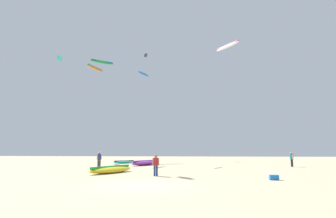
{
  "coord_description": "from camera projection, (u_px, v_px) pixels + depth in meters",
  "views": [
    {
      "loc": [
        2.69,
        -15.23,
        1.97
      ],
      "look_at": [
        0.0,
        16.56,
        6.62
      ],
      "focal_mm": 29.44,
      "sensor_mm": 36.0,
      "label": 1
    }
  ],
  "objects": [
    {
      "name": "ground_plane",
      "position": [
        142.0,
        186.0,
        14.95
      ],
      "size": [
        120.0,
        120.0,
        0.0
      ],
      "primitive_type": "plane",
      "color": "#C6B28C"
    },
    {
      "name": "person_foreground",
      "position": [
        156.0,
        164.0,
        20.31
      ],
      "size": [
        0.47,
        0.35,
        1.56
      ],
      "rotation": [
        0.0,
        0.0,
        5.18
      ],
      "color": "navy",
      "rests_on": "ground"
    },
    {
      "name": "person_midground",
      "position": [
        292.0,
        158.0,
        30.9
      ],
      "size": [
        0.38,
        0.55,
        1.67
      ],
      "rotation": [
        0.0,
        0.0,
        3.25
      ],
      "color": "black",
      "rests_on": "ground"
    },
    {
      "name": "person_left",
      "position": [
        99.0,
        158.0,
        29.75
      ],
      "size": [
        0.45,
        0.4,
        1.69
      ],
      "rotation": [
        0.0,
        0.0,
        2.27
      ],
      "color": "black",
      "rests_on": "ground"
    },
    {
      "name": "kite_grounded_near",
      "position": [
        146.0,
        163.0,
        33.73
      ],
      "size": [
        3.74,
        5.18,
        0.62
      ],
      "color": "purple",
      "rests_on": "ground"
    },
    {
      "name": "kite_grounded_mid",
      "position": [
        111.0,
        170.0,
        22.84
      ],
      "size": [
        3.4,
        5.03,
        0.64
      ],
      "color": "yellow",
      "rests_on": "ground"
    },
    {
      "name": "kite_grounded_far",
      "position": [
        124.0,
        162.0,
        38.22
      ],
      "size": [
        3.05,
        3.11,
        0.43
      ],
      "color": "#19B29E",
      "rests_on": "ground"
    },
    {
      "name": "cooler_box",
      "position": [
        125.0,
        167.0,
        28.36
      ],
      "size": [
        0.56,
        0.36,
        0.32
      ],
      "primitive_type": "cube",
      "color": "green",
      "rests_on": "ground"
    },
    {
      "name": "gear_bag",
      "position": [
        274.0,
        177.0,
        17.66
      ],
      "size": [
        0.56,
        0.36,
        0.32
      ],
      "primitive_type": "cube",
      "color": "blue",
      "rests_on": "ground"
    },
    {
      "name": "kite_aloft_1",
      "position": [
        146.0,
        55.0,
        58.65
      ],
      "size": [
        1.46,
        2.42,
        0.52
      ],
      "color": "#2D2D33"
    },
    {
      "name": "kite_aloft_2",
      "position": [
        60.0,
        58.0,
        47.78
      ],
      "size": [
        2.08,
        2.96,
        0.53
      ],
      "color": "#19B29E"
    },
    {
      "name": "kite_aloft_3",
      "position": [
        102.0,
        62.0,
        49.46
      ],
      "size": [
        4.25,
        3.65,
        0.99
      ],
      "color": "green"
    },
    {
      "name": "kite_aloft_4",
      "position": [
        95.0,
        68.0,
        39.98
      ],
      "size": [
        2.01,
        3.75,
        0.93
      ],
      "color": "orange"
    },
    {
      "name": "kite_aloft_5",
      "position": [
        144.0,
        74.0,
        38.24
      ],
      "size": [
        1.69,
        2.67,
        0.66
      ],
      "color": "blue"
    },
    {
      "name": "kite_aloft_7",
      "position": [
        227.0,
        46.0,
        38.12
      ],
      "size": [
        3.62,
        4.19,
        0.99
      ],
      "color": "white"
    }
  ]
}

